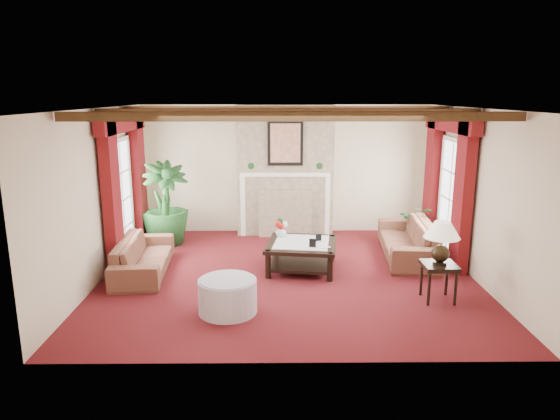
{
  "coord_description": "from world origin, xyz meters",
  "views": [
    {
      "loc": [
        -0.21,
        -7.76,
        2.92
      ],
      "look_at": [
        -0.13,
        0.4,
        1.01
      ],
      "focal_mm": 32.0,
      "sensor_mm": 36.0,
      "label": 1
    }
  ],
  "objects_px": {
    "sofa_right": "(408,234)",
    "coffee_table": "(302,256)",
    "sofa_left": "(143,250)",
    "potted_palm": "(166,221)",
    "side_table": "(438,282)",
    "ottoman": "(228,296)"
  },
  "relations": [
    {
      "from": "sofa_left",
      "to": "potted_palm",
      "type": "distance_m",
      "value": 1.63
    },
    {
      "from": "sofa_left",
      "to": "sofa_right",
      "type": "bearing_deg",
      "value": -84.36
    },
    {
      "from": "potted_palm",
      "to": "side_table",
      "type": "height_order",
      "value": "potted_palm"
    },
    {
      "from": "potted_palm",
      "to": "coffee_table",
      "type": "bearing_deg",
      "value": -29.76
    },
    {
      "from": "side_table",
      "to": "ottoman",
      "type": "distance_m",
      "value": 3.02
    },
    {
      "from": "potted_palm",
      "to": "coffee_table",
      "type": "distance_m",
      "value": 3.01
    },
    {
      "from": "potted_palm",
      "to": "ottoman",
      "type": "height_order",
      "value": "potted_palm"
    },
    {
      "from": "side_table",
      "to": "ottoman",
      "type": "bearing_deg",
      "value": -172.72
    },
    {
      "from": "sofa_left",
      "to": "coffee_table",
      "type": "bearing_deg",
      "value": -91.33
    },
    {
      "from": "sofa_right",
      "to": "coffee_table",
      "type": "bearing_deg",
      "value": -65.56
    },
    {
      "from": "ottoman",
      "to": "side_table",
      "type": "bearing_deg",
      "value": 7.28
    },
    {
      "from": "sofa_left",
      "to": "sofa_right",
      "type": "distance_m",
      "value": 4.69
    },
    {
      "from": "ottoman",
      "to": "coffee_table",
      "type": "bearing_deg",
      "value": 57.38
    },
    {
      "from": "sofa_left",
      "to": "side_table",
      "type": "xyz_separation_m",
      "value": [
        4.54,
        -1.2,
        -0.11
      ]
    },
    {
      "from": "coffee_table",
      "to": "sofa_right",
      "type": "bearing_deg",
      "value": 26.75
    },
    {
      "from": "sofa_left",
      "to": "potted_palm",
      "type": "height_order",
      "value": "potted_palm"
    },
    {
      "from": "sofa_right",
      "to": "ottoman",
      "type": "relative_size",
      "value": 2.82
    },
    {
      "from": "sofa_right",
      "to": "ottoman",
      "type": "distance_m",
      "value": 3.9
    },
    {
      "from": "potted_palm",
      "to": "coffee_table",
      "type": "xyz_separation_m",
      "value": [
        2.61,
        -1.49,
        -0.22
      ]
    },
    {
      "from": "coffee_table",
      "to": "side_table",
      "type": "height_order",
      "value": "side_table"
    },
    {
      "from": "sofa_left",
      "to": "side_table",
      "type": "relative_size",
      "value": 3.61
    },
    {
      "from": "potted_palm",
      "to": "ottoman",
      "type": "xyz_separation_m",
      "value": [
        1.51,
        -3.21,
        -0.23
      ]
    }
  ]
}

